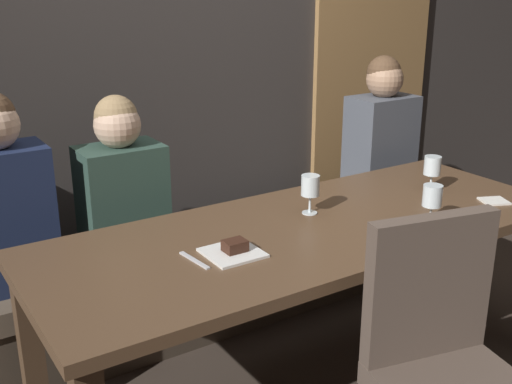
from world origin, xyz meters
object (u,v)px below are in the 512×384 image
at_px(dining_table, 310,246).
at_px(diner_bearded, 122,185).
at_px(chair_near_side, 445,355).
at_px(dessert_plate, 233,250).
at_px(fork_on_table, 194,260).
at_px(diner_redhead, 3,198).
at_px(wine_glass_near_left, 432,167).
at_px(diner_far_end, 381,134).
at_px(wine_glass_far_left, 310,187).
at_px(banquette_bench, 223,276).
at_px(wine_glass_far_right, 432,197).

distance_m(dining_table, diner_bearded, 0.87).
height_order(chair_near_side, dessert_plate, chair_near_side).
xyz_separation_m(dining_table, diner_bearded, (-0.50, 0.70, 0.15)).
bearing_deg(dessert_plate, fork_on_table, 171.39).
xyz_separation_m(diner_redhead, wine_glass_near_left, (1.71, -0.68, 0.02)).
bearing_deg(dessert_plate, diner_far_end, 27.84).
distance_m(wine_glass_far_left, wine_glass_near_left, 0.64).
relative_size(dining_table, banquette_bench, 0.88).
height_order(diner_redhead, dessert_plate, diner_redhead).
height_order(chair_near_side, wine_glass_far_left, chair_near_side).
bearing_deg(dining_table, chair_near_side, -92.01).
distance_m(dining_table, banquette_bench, 0.82).
height_order(banquette_bench, diner_far_end, diner_far_end).
bearing_deg(diner_redhead, banquette_bench, -1.02).
distance_m(chair_near_side, wine_glass_near_left, 1.11).
xyz_separation_m(wine_glass_near_left, fork_on_table, (-1.25, -0.08, -0.11)).
height_order(dessert_plate, fork_on_table, dessert_plate).
distance_m(diner_redhead, dessert_plate, 0.99).
relative_size(diner_redhead, diner_bearded, 1.08).
relative_size(banquette_bench, wine_glass_far_left, 15.24).
distance_m(dining_table, fork_on_table, 0.54).
distance_m(wine_glass_near_left, wine_glass_far_right, 0.43).
xyz_separation_m(dining_table, wine_glass_near_left, (0.72, 0.04, 0.20)).
bearing_deg(chair_near_side, wine_glass_near_left, 45.67).
bearing_deg(wine_glass_far_right, wine_glass_near_left, 42.28).
relative_size(diner_bearded, diner_far_end, 0.91).
xyz_separation_m(diner_far_end, fork_on_table, (-1.54, -0.72, -0.10)).
height_order(wine_glass_far_left, wine_glass_near_left, same).
bearing_deg(banquette_bench, wine_glass_near_left, -42.51).
relative_size(chair_near_side, diner_redhead, 1.21).
distance_m(banquette_bench, wine_glass_far_right, 1.21).
relative_size(diner_redhead, fork_on_table, 4.75).
relative_size(diner_bearded, fork_on_table, 4.41).
relative_size(banquette_bench, dessert_plate, 13.16).
bearing_deg(dessert_plate, dining_table, 9.54).
bearing_deg(wine_glass_near_left, dining_table, -176.80).
relative_size(diner_far_end, wine_glass_far_left, 5.01).
height_order(banquette_bench, wine_glass_far_left, wine_glass_far_left).
distance_m(diner_redhead, wine_glass_near_left, 1.84).
distance_m(banquette_bench, chair_near_side, 1.46).
height_order(banquette_bench, chair_near_side, chair_near_side).
relative_size(wine_glass_near_left, fork_on_table, 0.96).
height_order(chair_near_side, wine_glass_near_left, chair_near_side).
relative_size(chair_near_side, dessert_plate, 5.16).
distance_m(diner_far_end, wine_glass_far_left, 1.08).
bearing_deg(wine_glass_far_left, dessert_plate, -159.48).
bearing_deg(wine_glass_far_left, diner_redhead, 150.55).
bearing_deg(wine_glass_far_left, wine_glass_far_right, -48.13).
bearing_deg(dining_table, wine_glass_near_left, 3.20).
height_order(diner_redhead, diner_bearded, diner_redhead).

